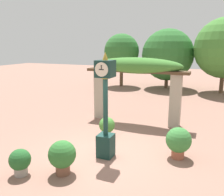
% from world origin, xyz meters
% --- Properties ---
extents(ground_plane, '(60.00, 60.00, 0.00)m').
position_xyz_m(ground_plane, '(0.00, 0.00, 0.00)').
color(ground_plane, '#8E6656').
extents(pedestal_clock, '(0.49, 0.54, 3.22)m').
position_xyz_m(pedestal_clock, '(0.21, -0.14, 1.48)').
color(pedestal_clock, '#14332D').
rests_on(pedestal_clock, ground).
extents(pergola, '(4.55, 1.05, 2.89)m').
position_xyz_m(pergola, '(0.00, 3.56, 2.21)').
color(pergola, '#A89E89').
rests_on(pergola, ground).
extents(potted_plant_near_left, '(0.74, 0.74, 0.95)m').
position_xyz_m(potted_plant_near_left, '(-0.43, -1.54, 0.53)').
color(potted_plant_near_left, brown).
rests_on(potted_plant_near_left, ground).
extents(potted_plant_near_right, '(0.60, 0.60, 0.77)m').
position_xyz_m(potted_plant_near_right, '(-0.42, 1.35, 0.44)').
color(potted_plant_near_right, gray).
rests_on(potted_plant_near_right, ground).
extents(potted_plant_far_left, '(0.57, 0.57, 0.73)m').
position_xyz_m(potted_plant_far_left, '(-1.43, -2.02, 0.40)').
color(potted_plant_far_left, gray).
rests_on(potted_plant_far_left, ground).
extents(potted_plant_far_right, '(0.77, 0.77, 0.98)m').
position_xyz_m(potted_plant_far_right, '(2.30, 0.63, 0.55)').
color(potted_plant_far_right, '#9E563D').
rests_on(potted_plant_far_right, ground).
extents(tree_line, '(11.30, 4.71, 5.32)m').
position_xyz_m(tree_line, '(1.04, 12.46, 2.94)').
color(tree_line, brown).
rests_on(tree_line, ground).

